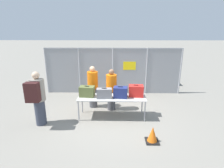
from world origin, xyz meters
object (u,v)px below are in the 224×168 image
(security_worker_far, at_px, (93,86))
(utility_trailer, at_px, (145,76))
(security_worker_near, at_px, (111,89))
(traffic_cone, at_px, (152,135))
(inspection_table, at_px, (112,98))
(suitcase_olive, at_px, (87,91))
(suitcase_red, at_px, (136,91))
(suitcase_navy, at_px, (120,92))
(traveler_hooded, at_px, (37,97))
(suitcase_grey, at_px, (104,93))

(security_worker_far, bearing_deg, utility_trailer, -97.73)
(security_worker_near, relative_size, security_worker_far, 0.96)
(security_worker_far, xyz_separation_m, traffic_cone, (1.93, -2.35, -0.66))
(inspection_table, bearing_deg, suitcase_olive, 176.70)
(suitcase_red, bearing_deg, security_worker_far, 154.83)
(inspection_table, xyz_separation_m, suitcase_navy, (0.30, -0.02, 0.23))
(security_worker_near, distance_m, utility_trailer, 4.23)
(inspection_table, height_order, security_worker_near, security_worker_near)
(security_worker_near, relative_size, utility_trailer, 0.40)
(traveler_hooded, bearing_deg, inspection_table, 27.89)
(traveler_hooded, distance_m, traffic_cone, 3.66)
(traveler_hooded, bearing_deg, security_worker_near, 41.25)
(inspection_table, xyz_separation_m, traveler_hooded, (-2.32, -0.64, 0.27))
(suitcase_red, bearing_deg, suitcase_navy, -166.74)
(suitcase_red, bearing_deg, suitcase_grey, -169.49)
(suitcase_grey, height_order, utility_trailer, suitcase_grey)
(traffic_cone, bearing_deg, traveler_hooded, 166.48)
(inspection_table, height_order, utility_trailer, utility_trailer)
(suitcase_grey, distance_m, security_worker_far, 1.10)
(traveler_hooded, distance_m, utility_trailer, 6.55)
(utility_trailer, height_order, traffic_cone, utility_trailer)
(security_worker_far, height_order, traffic_cone, security_worker_far)
(inspection_table, distance_m, utility_trailer, 4.76)
(suitcase_olive, xyz_separation_m, security_worker_near, (0.84, 0.57, -0.10))
(security_worker_near, bearing_deg, traffic_cone, 120.45)
(inspection_table, relative_size, suitcase_grey, 4.43)
(suitcase_olive, xyz_separation_m, traveler_hooded, (-1.45, -0.69, 0.04))
(suitcase_grey, relative_size, security_worker_far, 0.32)
(security_worker_far, bearing_deg, suitcase_grey, 147.55)
(inspection_table, height_order, suitcase_red, suitcase_red)
(suitcase_grey, distance_m, traveler_hooded, 2.13)
(suitcase_navy, height_order, utility_trailer, suitcase_navy)
(security_worker_near, bearing_deg, utility_trailer, -116.00)
(suitcase_olive, xyz_separation_m, security_worker_far, (0.09, 0.82, -0.07))
(traveler_hooded, relative_size, utility_trailer, 0.44)
(suitcase_grey, height_order, suitcase_red, suitcase_red)
(suitcase_olive, bearing_deg, suitcase_navy, -3.40)
(security_worker_far, bearing_deg, suitcase_red, -175.84)
(suitcase_red, bearing_deg, suitcase_olive, -178.02)
(suitcase_grey, bearing_deg, suitcase_red, 10.51)
(inspection_table, relative_size, security_worker_far, 1.41)
(inspection_table, bearing_deg, security_worker_near, 92.86)
(suitcase_grey, bearing_deg, traffic_cone, -44.30)
(suitcase_olive, height_order, utility_trailer, suitcase_olive)
(suitcase_navy, bearing_deg, suitcase_olive, 176.60)
(suitcase_grey, distance_m, suitcase_red, 1.12)
(suitcase_grey, bearing_deg, suitcase_olive, 166.68)
(traveler_hooded, bearing_deg, traffic_cone, -1.06)
(traveler_hooded, distance_m, security_worker_near, 2.62)
(suitcase_red, relative_size, security_worker_far, 0.31)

